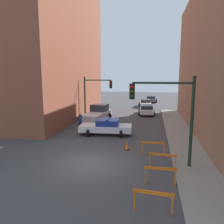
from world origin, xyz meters
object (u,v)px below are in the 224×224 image
object	(u,v)px
traffic_light_far	(94,92)
barrier_corner	(153,146)
traffic_cone	(127,145)
pedestrian_crossing	(80,121)
police_car	(106,127)
parked_car_far	(151,99)
parked_car_near	(147,110)
white_truck	(97,114)
barrier_back	(162,158)
traffic_light_near	(171,108)
barrier_front	(153,198)
parked_car_mid	(145,103)
barrier_mid	(160,173)

from	to	relation	value
traffic_light_far	barrier_corner	bearing A→B (deg)	-56.44
traffic_cone	pedestrian_crossing	bearing A→B (deg)	135.60
police_car	parked_car_far	world-z (taller)	police_car
police_car	parked_car_near	size ratio (longest dim) A/B	1.11
parked_car_near	white_truck	bearing A→B (deg)	-137.93
parked_car_far	barrier_back	xyz separation A→B (m)	(0.96, -31.97, -0.06)
traffic_light_near	parked_car_far	xyz separation A→B (m)	(-1.35, 31.59, -2.86)
barrier_front	parked_car_near	bearing A→B (deg)	92.43
white_truck	parked_car_far	bearing A→B (deg)	79.02
parked_car_far	police_car	bearing A→B (deg)	-96.66
parked_car_near	barrier_front	distance (m)	22.12
barrier_back	parked_car_near	bearing A→B (deg)	94.68
parked_car_mid	barrier_corner	distance (m)	23.16
barrier_mid	parked_car_mid	bearing A→B (deg)	93.63
barrier_back	traffic_light_near	bearing A→B (deg)	44.39
parked_car_near	parked_car_far	distance (m)	14.18
traffic_light_far	parked_car_mid	size ratio (longest dim) A/B	1.17
parked_car_far	barrier_back	size ratio (longest dim) A/B	2.72
parked_car_near	barrier_back	bearing A→B (deg)	-87.87
traffic_light_near	traffic_cone	distance (m)	4.92
traffic_light_near	traffic_light_far	world-z (taller)	traffic_light_near
white_truck	traffic_light_near	bearing A→B (deg)	-51.79
barrier_front	barrier_back	xyz separation A→B (m)	(0.52, 4.30, 0.00)
parked_car_far	barrier_corner	distance (m)	29.76
traffic_light_far	pedestrian_crossing	size ratio (longest dim) A/B	3.13
parked_car_near	parked_car_far	world-z (taller)	same
parked_car_near	pedestrian_crossing	world-z (taller)	pedestrian_crossing
parked_car_far	parked_car_near	bearing A→B (deg)	-90.13
parked_car_near	barrier_back	distance (m)	17.86
white_truck	pedestrian_crossing	world-z (taller)	white_truck
pedestrian_crossing	barrier_back	size ratio (longest dim) A/B	1.04
parked_car_near	barrier_corner	xyz separation A→B (m)	(0.93, -15.59, -0.06)
traffic_light_near	parked_car_mid	world-z (taller)	traffic_light_near
barrier_back	traffic_cone	bearing A→B (deg)	130.05
traffic_light_near	pedestrian_crossing	bearing A→B (deg)	136.49
parked_car_far	traffic_cone	size ratio (longest dim) A/B	6.64
traffic_light_far	white_truck	bearing A→B (deg)	-48.37
barrier_back	barrier_corner	bearing A→B (deg)	103.51
parked_car_near	pedestrian_crossing	bearing A→B (deg)	-125.27
barrier_corner	traffic_cone	size ratio (longest dim) A/B	2.44
parked_car_near	barrier_front	bearing A→B (deg)	-90.13
traffic_light_near	barrier_back	distance (m)	2.96
parked_car_mid	barrier_back	distance (m)	25.40
barrier_corner	traffic_cone	world-z (taller)	barrier_corner
police_car	barrier_corner	bearing A→B (deg)	-141.40
police_car	white_truck	distance (m)	6.06
traffic_light_far	parked_car_mid	xyz separation A→B (m)	(5.74, 12.39, -2.72)
white_truck	parked_car_near	size ratio (longest dim) A/B	1.28
police_car	parked_car_mid	xyz separation A→B (m)	(2.84, 18.66, -0.05)
traffic_light_near	barrier_corner	bearing A→B (deg)	116.47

